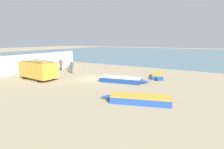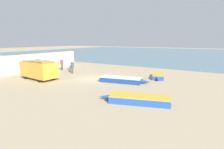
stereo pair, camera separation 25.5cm
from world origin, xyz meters
name	(u,v)px [view 1 (the left image)]	position (x,y,z in m)	size (l,w,h in m)	color
ground_plane	(92,79)	(0.00, 0.00, 0.00)	(200.00, 200.00, 0.00)	tan
sea_water	(176,53)	(0.00, 52.00, 0.00)	(120.00, 80.00, 0.01)	slate
harbor_wall	(39,62)	(-11.05, 1.00, 1.29)	(0.50, 14.58, 2.58)	silver
parked_van	(38,70)	(-5.41, -3.44, 1.15)	(5.06, 2.46, 2.22)	gold
fishing_rowboat_0	(158,76)	(6.74, 4.40, 0.26)	(2.06, 3.84, 0.52)	#234CA3
fishing_rowboat_1	(138,99)	(7.94, -4.92, 0.27)	(5.39, 2.74, 0.53)	#234CA3
fishing_rowboat_2	(122,80)	(3.93, 0.26, 0.28)	(5.64, 2.46, 0.56)	navy
fisherman_0	(69,64)	(-6.54, 2.96, 0.98)	(0.43, 0.43, 1.64)	#5B564C
fisherman_1	(72,66)	(-4.44, 1.22, 1.07)	(0.47, 0.47, 1.79)	#5B564C
fisherman_2	(61,63)	(-7.88, 2.48, 1.07)	(0.47, 0.47, 1.79)	#38383D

